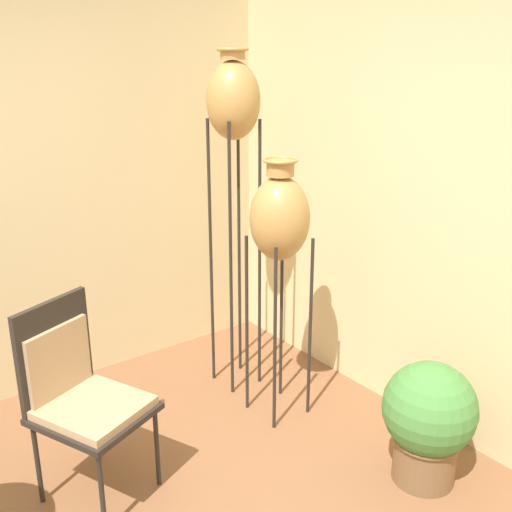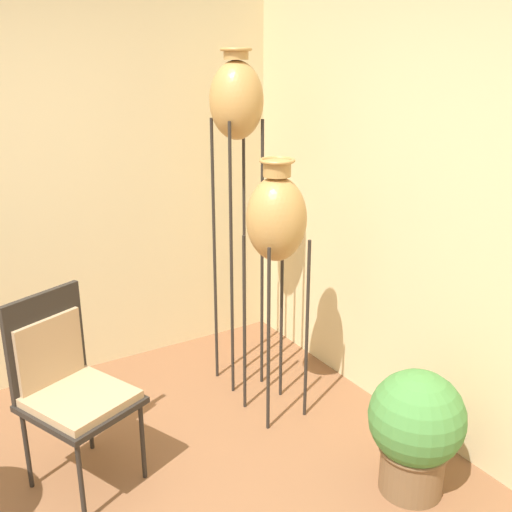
{
  "view_description": "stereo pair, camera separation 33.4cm",
  "coord_description": "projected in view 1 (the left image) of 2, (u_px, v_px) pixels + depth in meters",
  "views": [
    {
      "loc": [
        -0.69,
        -1.64,
        2.09
      ],
      "look_at": [
        1.36,
        1.07,
        0.95
      ],
      "focal_mm": 42.0,
      "sensor_mm": 36.0,
      "label": 1
    },
    {
      "loc": [
        -0.42,
        -1.83,
        2.09
      ],
      "look_at": [
        1.36,
        1.07,
        0.95
      ],
      "focal_mm": 42.0,
      "sensor_mm": 36.0,
      "label": 2
    }
  ],
  "objects": [
    {
      "name": "chair",
      "position": [
        79.0,
        390.0,
        2.88
      ],
      "size": [
        0.61,
        0.63,
        0.99
      ],
      "rotation": [
        0.0,
        0.0,
        0.4
      ],
      "color": "#28231E",
      "rests_on": "ground_plane"
    },
    {
      "name": "potted_plant",
      "position": [
        428.0,
        418.0,
        3.0
      ],
      "size": [
        0.47,
        0.47,
        0.66
      ],
      "color": "brown",
      "rests_on": "ground_plane"
    },
    {
      "name": "vase_stand_tall",
      "position": [
        233.0,
        109.0,
        3.49
      ],
      "size": [
        0.32,
        0.32,
        2.13
      ],
      "color": "#28231E",
      "rests_on": "ground_plane"
    },
    {
      "name": "vase_stand_medium",
      "position": [
        280.0,
        220.0,
        3.33
      ],
      "size": [
        0.34,
        0.34,
        1.56
      ],
      "color": "#28231E",
      "rests_on": "ground_plane"
    },
    {
      "name": "wall_right",
      "position": [
        487.0,
        209.0,
        3.03
      ],
      "size": [
        0.06,
        7.98,
        2.7
      ],
      "color": "beige",
      "rests_on": "ground_plane"
    }
  ]
}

